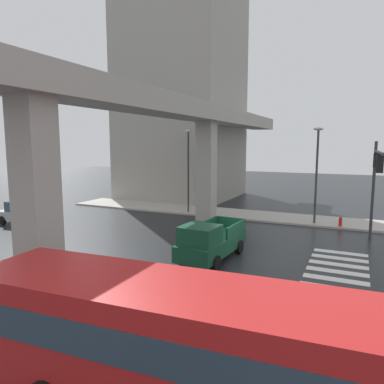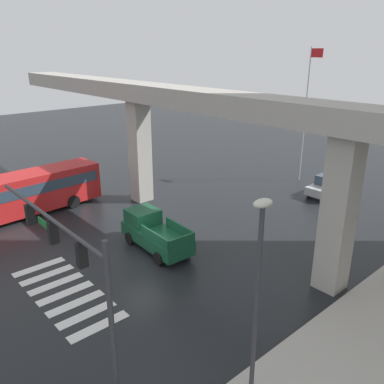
{
  "view_description": "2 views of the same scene",
  "coord_description": "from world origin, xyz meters",
  "px_view_note": "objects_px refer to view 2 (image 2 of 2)",
  "views": [
    {
      "loc": [
        -17.7,
        -5.41,
        6.02
      ],
      "look_at": [
        -0.17,
        2.8,
        3.42
      ],
      "focal_mm": 33.44,
      "sensor_mm": 36.0,
      "label": 1
    },
    {
      "loc": [
        16.6,
        -11.1,
        11.27
      ],
      "look_at": [
        -0.75,
        4.19,
        2.94
      ],
      "focal_mm": 37.35,
      "sensor_mm": 36.0,
      "label": 2
    }
  ],
  "objects_px": {
    "city_bus": "(25,192)",
    "traffic_signal_mast": "(69,257)",
    "flagpole": "(307,107)",
    "pickup_truck": "(154,232)",
    "sedan_silver": "(329,185)",
    "street_lamp_near_corner": "(258,281)"
  },
  "relations": [
    {
      "from": "traffic_signal_mast",
      "to": "flagpole",
      "type": "relative_size",
      "value": 0.76
    },
    {
      "from": "flagpole",
      "to": "city_bus",
      "type": "bearing_deg",
      "value": -111.38
    },
    {
      "from": "traffic_signal_mast",
      "to": "flagpole",
      "type": "bearing_deg",
      "value": 106.58
    },
    {
      "from": "street_lamp_near_corner",
      "to": "traffic_signal_mast",
      "type": "bearing_deg",
      "value": -144.67
    },
    {
      "from": "city_bus",
      "to": "traffic_signal_mast",
      "type": "bearing_deg",
      "value": -13.61
    },
    {
      "from": "traffic_signal_mast",
      "to": "street_lamp_near_corner",
      "type": "xyz_separation_m",
      "value": [
        5.23,
        3.71,
        0.01
      ]
    },
    {
      "from": "pickup_truck",
      "to": "city_bus",
      "type": "distance_m",
      "value": 10.88
    },
    {
      "from": "street_lamp_near_corner",
      "to": "flagpole",
      "type": "bearing_deg",
      "value": 120.56
    },
    {
      "from": "pickup_truck",
      "to": "street_lamp_near_corner",
      "type": "xyz_separation_m",
      "value": [
        11.01,
        -3.97,
        3.57
      ]
    },
    {
      "from": "traffic_signal_mast",
      "to": "sedan_silver",
      "type": "bearing_deg",
      "value": 98.99
    },
    {
      "from": "city_bus",
      "to": "traffic_signal_mast",
      "type": "relative_size",
      "value": 1.26
    },
    {
      "from": "street_lamp_near_corner",
      "to": "pickup_truck",
      "type": "bearing_deg",
      "value": 160.19
    },
    {
      "from": "city_bus",
      "to": "street_lamp_near_corner",
      "type": "bearing_deg",
      "value": -0.42
    },
    {
      "from": "flagpole",
      "to": "sedan_silver",
      "type": "bearing_deg",
      "value": -22.66
    },
    {
      "from": "traffic_signal_mast",
      "to": "flagpole",
      "type": "height_order",
      "value": "flagpole"
    },
    {
      "from": "sedan_silver",
      "to": "flagpole",
      "type": "xyz_separation_m",
      "value": [
        -3.78,
        1.58,
        5.69
      ]
    },
    {
      "from": "pickup_truck",
      "to": "sedan_silver",
      "type": "relative_size",
      "value": 1.21
    },
    {
      "from": "traffic_signal_mast",
      "to": "street_lamp_near_corner",
      "type": "distance_m",
      "value": 6.41
    },
    {
      "from": "pickup_truck",
      "to": "sedan_silver",
      "type": "height_order",
      "value": "pickup_truck"
    },
    {
      "from": "city_bus",
      "to": "flagpole",
      "type": "xyz_separation_m",
      "value": [
        8.41,
        21.47,
        4.82
      ]
    },
    {
      "from": "sedan_silver",
      "to": "street_lamp_near_corner",
      "type": "bearing_deg",
      "value": -65.86
    },
    {
      "from": "pickup_truck",
      "to": "sedan_silver",
      "type": "distance_m",
      "value": 16.2
    }
  ]
}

